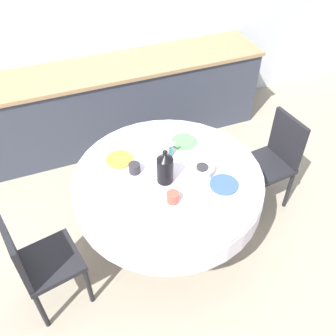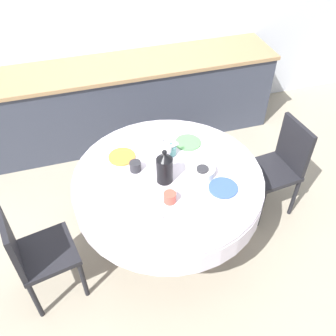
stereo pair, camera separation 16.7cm
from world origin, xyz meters
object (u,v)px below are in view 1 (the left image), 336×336
Objects in this scene: chair_right at (37,261)px; coffee_carafe at (165,168)px; teapot at (160,149)px; chair_left at (274,158)px.

coffee_carafe reaches higher than chair_right.
coffee_carafe is at bearing 88.41° from chair_right.
chair_right is 4.23× the size of teapot.
chair_left is 2.12m from chair_right.
chair_left is 4.23× the size of teapot.
chair_right is (-2.09, -0.32, 0.00)m from chair_left.
teapot is (1.05, 0.42, 0.34)m from chair_right.
teapot reaches higher than chair_right.
teapot is at bearing 100.51° from chair_right.
teapot is (0.05, 0.25, -0.03)m from coffee_carafe.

